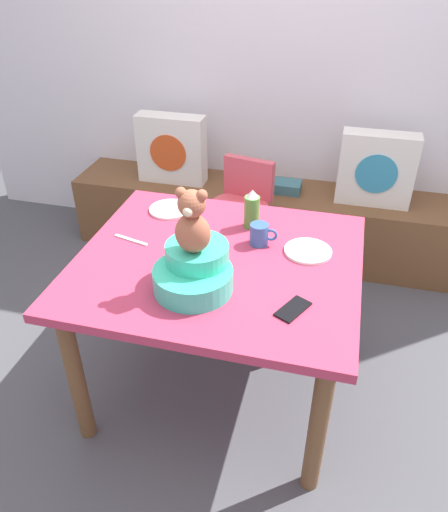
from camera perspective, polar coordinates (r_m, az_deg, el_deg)
name	(u,v)px	position (r m, az deg, el deg)	size (l,w,h in m)	color
ground_plane	(219,383)	(2.54, -0.58, -14.33)	(8.00, 8.00, 0.00)	#4C4C51
back_wall	(283,43)	(3.25, 6.84, 23.11)	(4.40, 0.10, 2.60)	silver
window_bench	(267,220)	(3.37, 4.94, 4.11)	(2.60, 0.44, 0.46)	brown
pillow_floral_left	(172,149)	(3.31, -6.03, 12.11)	(0.44, 0.15, 0.44)	white
pillow_floral_right	(376,169)	(3.13, 17.09, 9.50)	(0.44, 0.15, 0.44)	white
book_stack	(285,187)	(3.23, 7.03, 7.93)	(0.20, 0.14, 0.07)	#386B76
dining_table	(218,279)	(2.11, -0.68, -2.66)	(1.16, 1.02, 0.74)	#B73351
highchair	(239,210)	(2.87, 1.76, 5.25)	(0.38, 0.50, 0.79)	#D84C59
infant_seat_teal	(194,271)	(1.86, -3.42, -1.69)	(0.30, 0.33, 0.16)	#37C9A4
teddy_bear	(192,223)	(1.75, -3.65, 3.83)	(0.13, 0.12, 0.25)	#A55C41
ketchup_bottle	(252,210)	(2.23, 3.22, 5.34)	(0.07, 0.07, 0.18)	#4C8C33
coffee_mug	(260,234)	(2.13, 4.13, 2.50)	(0.12, 0.08, 0.09)	#335999
dinner_plate_near	(170,209)	(2.42, -6.23, 5.35)	(0.20, 0.20, 0.01)	white
dinner_plate_far	(308,251)	(2.12, 9.62, 0.56)	(0.20, 0.20, 0.01)	white
cell_phone	(293,309)	(1.80, 7.93, -6.06)	(0.07, 0.14, 0.01)	black
table_fork	(131,240)	(2.20, -10.62, 1.83)	(0.02, 0.17, 0.01)	silver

